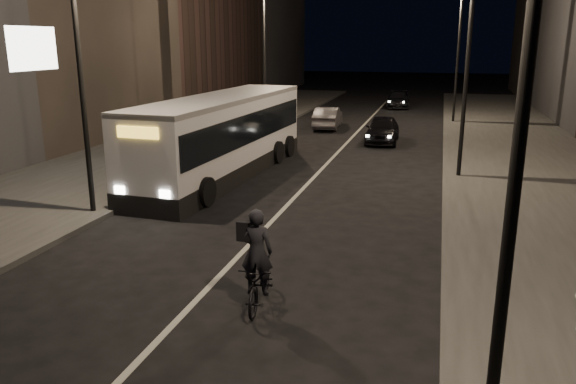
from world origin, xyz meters
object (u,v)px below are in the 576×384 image
Objects in this scene: streetlight_right_near at (504,37)px; streetlight_right_mid at (462,39)px; streetlight_left_far at (268,40)px; car_far at (398,99)px; city_bus at (223,133)px; car_near at (382,129)px; streetlight_left_near at (85,39)px; streetlight_right_far at (455,40)px; car_mid at (328,118)px; cyclist_on_bicycle at (259,274)px.

streetlight_right_near is 1.00× the size of streetlight_right_mid.
streetlight_right_near and streetlight_left_far have the same top height.
city_bus is at bearing -103.97° from car_far.
streetlight_left_far reaches higher than car_near.
city_bus is 2.67× the size of car_far.
streetlight_right_mid reaches higher than city_bus.
streetlight_left_far reaches higher than city_bus.
car_near is at bearing -91.81° from car_far.
streetlight_left_near is 33.45m from car_far.
streetlight_right_far is at bearing 29.36° from streetlight_left_far.
city_bus is (-8.93, -17.92, -3.61)m from streetlight_right_far.
car_mid is at bearing 86.48° from city_bus.
city_bus is at bearing 79.32° from car_mid.
streetlight_right_near is at bearing -36.88° from streetlight_left_near.
streetlight_left_far is at bearing 136.84° from streetlight_right_mid.
streetlight_left_far reaches higher than car_mid.
streetlight_left_far is at bearing 101.38° from city_bus.
car_mid is at bearing 91.94° from cyclist_on_bicycle.
streetlight_left_far is (-10.66, -6.00, 0.00)m from streetlight_right_far.
cyclist_on_bicycle is 37.03m from car_far.
streetlight_right_near is 32.00m from streetlight_right_far.
streetlight_left_far is at bearing -118.20° from car_far.
streetlight_left_near is 7.28m from city_bus.
streetlight_left_far reaches higher than cyclist_on_bicycle.
streetlight_right_far and streetlight_left_far have the same top height.
streetlight_left_near reaches higher than car_far.
streetlight_right_near reaches higher than car_mid.
streetlight_left_near is 18.00m from streetlight_left_far.
cyclist_on_bicycle is at bearing -61.92° from city_bus.
streetlight_right_mid is 1.80× the size of car_far.
streetlight_left_near is at bearing 139.55° from cyclist_on_bicycle.
streetlight_right_near is at bearing -46.63° from cyclist_on_bicycle.
car_mid is (1.59, 13.65, -1.08)m from city_bus.
streetlight_left_near is at bearing -104.97° from car_far.
streetlight_right_near reaches higher than cyclist_on_bicycle.
streetlight_right_far is 29.25m from cyclist_on_bicycle.
streetlight_left_far is (-10.66, 26.00, 0.00)m from streetlight_right_near.
streetlight_right_mid is at bearing 36.88° from streetlight_left_near.
city_bus reaches higher than car_near.
streetlight_right_mid is 16.00m from streetlight_right_far.
car_far is at bearing 65.11° from streetlight_left_far.
city_bus is (-8.93, -1.92, -3.61)m from streetlight_right_mid.
car_near is (0.42, 20.19, -0.01)m from cyclist_on_bicycle.
streetlight_left_far is 8.86m from car_near.
streetlight_right_far is at bearing -68.09° from car_far.
streetlight_right_near and streetlight_right_far have the same top height.
streetlight_right_near is at bearing 100.79° from car_mid.
streetlight_right_far is 20.34m from city_bus.
streetlight_left_near is 1.00× the size of streetlight_left_far.
streetlight_right_far reaches higher than car_far.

